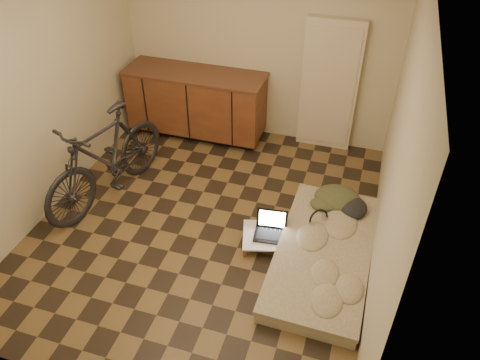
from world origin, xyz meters
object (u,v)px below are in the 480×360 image
(bicycle, at_px, (105,154))
(futon, at_px, (323,254))
(laptop, at_px, (271,229))
(lap_desk, at_px, (276,236))

(bicycle, distance_m, futon, 2.57)
(futon, bearing_deg, laptop, 170.87)
(futon, height_order, lap_desk, futon)
(futon, xyz_separation_m, laptop, (-0.57, 0.10, 0.08))
(futon, height_order, laptop, laptop)
(bicycle, distance_m, lap_desk, 2.07)
(bicycle, xyz_separation_m, laptop, (1.93, -0.18, -0.43))
(bicycle, distance_m, laptop, 1.99)
(lap_desk, bearing_deg, futon, -24.37)
(bicycle, relative_size, futon, 0.96)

